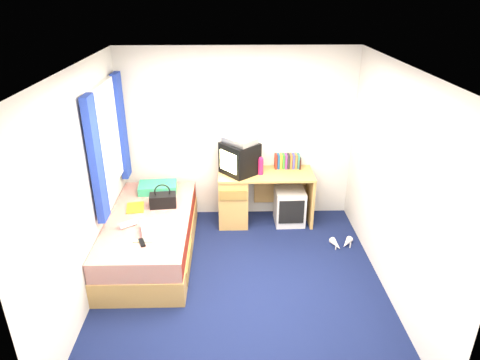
{
  "coord_description": "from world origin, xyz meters",
  "views": [
    {
      "loc": [
        -0.11,
        -3.92,
        3.09
      ],
      "look_at": [
        0.01,
        0.7,
        0.98
      ],
      "focal_mm": 32.0,
      "sensor_mm": 36.0,
      "label": 1
    }
  ],
  "objects_px": {
    "white_heels": "(341,244)",
    "handbag": "(163,200)",
    "picture_frame": "(300,163)",
    "pink_water_bottle": "(261,167)",
    "bed": "(151,236)",
    "colour_swatch_fan": "(143,241)",
    "vcr": "(240,140)",
    "water_bottle": "(128,224)",
    "storage_cube": "(289,206)",
    "crt_tv": "(240,158)",
    "desk": "(246,195)",
    "aerosol_can": "(258,165)",
    "towel": "(155,227)",
    "pillow": "(158,187)",
    "magazine": "(135,208)",
    "remote_control": "(142,243)"
  },
  "relations": [
    {
      "from": "white_heels",
      "to": "handbag",
      "type": "bearing_deg",
      "value": 176.15
    },
    {
      "from": "white_heels",
      "to": "aerosol_can",
      "type": "bearing_deg",
      "value": 145.02
    },
    {
      "from": "magazine",
      "to": "water_bottle",
      "type": "bearing_deg",
      "value": -89.0
    },
    {
      "from": "towel",
      "to": "colour_swatch_fan",
      "type": "distance_m",
      "value": 0.23
    },
    {
      "from": "magazine",
      "to": "aerosol_can",
      "type": "bearing_deg",
      "value": 21.57
    },
    {
      "from": "vcr",
      "to": "picture_frame",
      "type": "relative_size",
      "value": 2.88
    },
    {
      "from": "aerosol_can",
      "to": "bed",
      "type": "bearing_deg",
      "value": -148.48
    },
    {
      "from": "crt_tv",
      "to": "vcr",
      "type": "distance_m",
      "value": 0.25
    },
    {
      "from": "pink_water_bottle",
      "to": "bed",
      "type": "bearing_deg",
      "value": -151.72
    },
    {
      "from": "vcr",
      "to": "white_heels",
      "type": "relative_size",
      "value": 1.27
    },
    {
      "from": "aerosol_can",
      "to": "towel",
      "type": "height_order",
      "value": "aerosol_can"
    },
    {
      "from": "remote_control",
      "to": "vcr",
      "type": "bearing_deg",
      "value": 30.36
    },
    {
      "from": "desk",
      "to": "colour_swatch_fan",
      "type": "relative_size",
      "value": 5.91
    },
    {
      "from": "picture_frame",
      "to": "remote_control",
      "type": "height_order",
      "value": "picture_frame"
    },
    {
      "from": "water_bottle",
      "to": "picture_frame",
      "type": "bearing_deg",
      "value": 28.87
    },
    {
      "from": "crt_tv",
      "to": "water_bottle",
      "type": "height_order",
      "value": "crt_tv"
    },
    {
      "from": "water_bottle",
      "to": "storage_cube",
      "type": "bearing_deg",
      "value": 26.23
    },
    {
      "from": "bed",
      "to": "pillow",
      "type": "bearing_deg",
      "value": 89.5
    },
    {
      "from": "handbag",
      "to": "pink_water_bottle",
      "type": "bearing_deg",
      "value": 15.37
    },
    {
      "from": "pillow",
      "to": "picture_frame",
      "type": "relative_size",
      "value": 3.6
    },
    {
      "from": "picture_frame",
      "to": "pink_water_bottle",
      "type": "height_order",
      "value": "pink_water_bottle"
    },
    {
      "from": "desk",
      "to": "remote_control",
      "type": "xyz_separation_m",
      "value": [
        -1.18,
        -1.41,
        0.14
      ]
    },
    {
      "from": "bed",
      "to": "remote_control",
      "type": "relative_size",
      "value": 12.5
    },
    {
      "from": "handbag",
      "to": "magazine",
      "type": "xyz_separation_m",
      "value": [
        -0.35,
        -0.04,
        -0.08
      ]
    },
    {
      "from": "pink_water_bottle",
      "to": "white_heels",
      "type": "bearing_deg",
      "value": -32.33
    },
    {
      "from": "handbag",
      "to": "remote_control",
      "type": "height_order",
      "value": "handbag"
    },
    {
      "from": "handbag",
      "to": "towel",
      "type": "xyz_separation_m",
      "value": [
        -0.01,
        -0.6,
        -0.04
      ]
    },
    {
      "from": "pillow",
      "to": "storage_cube",
      "type": "height_order",
      "value": "pillow"
    },
    {
      "from": "pillow",
      "to": "aerosol_can",
      "type": "bearing_deg",
      "value": 5.95
    },
    {
      "from": "pink_water_bottle",
      "to": "crt_tv",
      "type": "bearing_deg",
      "value": 168.46
    },
    {
      "from": "crt_tv",
      "to": "towel",
      "type": "relative_size",
      "value": 1.97
    },
    {
      "from": "water_bottle",
      "to": "colour_swatch_fan",
      "type": "height_order",
      "value": "water_bottle"
    },
    {
      "from": "desk",
      "to": "water_bottle",
      "type": "relative_size",
      "value": 6.5
    },
    {
      "from": "storage_cube",
      "to": "pink_water_bottle",
      "type": "relative_size",
      "value": 2.25
    },
    {
      "from": "towel",
      "to": "water_bottle",
      "type": "distance_m",
      "value": 0.34
    },
    {
      "from": "water_bottle",
      "to": "aerosol_can",
      "type": "bearing_deg",
      "value": 34.53
    },
    {
      "from": "towel",
      "to": "white_heels",
      "type": "height_order",
      "value": "towel"
    },
    {
      "from": "picture_frame",
      "to": "colour_swatch_fan",
      "type": "relative_size",
      "value": 0.64
    },
    {
      "from": "picture_frame",
      "to": "towel",
      "type": "xyz_separation_m",
      "value": [
        -1.84,
        -1.3,
        -0.23
      ]
    },
    {
      "from": "bed",
      "to": "colour_swatch_fan",
      "type": "xyz_separation_m",
      "value": [
        0.03,
        -0.55,
        0.28
      ]
    },
    {
      "from": "pillow",
      "to": "desk",
      "type": "distance_m",
      "value": 1.22
    },
    {
      "from": "white_heels",
      "to": "storage_cube",
      "type": "bearing_deg",
      "value": 132.93
    },
    {
      "from": "magazine",
      "to": "water_bottle",
      "type": "distance_m",
      "value": 0.46
    },
    {
      "from": "bed",
      "to": "aerosol_can",
      "type": "relative_size",
      "value": 9.97
    },
    {
      "from": "aerosol_can",
      "to": "towel",
      "type": "relative_size",
      "value": 0.67
    },
    {
      "from": "storage_cube",
      "to": "colour_swatch_fan",
      "type": "xyz_separation_m",
      "value": [
        -1.79,
        -1.3,
        0.29
      ]
    },
    {
      "from": "vcr",
      "to": "water_bottle",
      "type": "bearing_deg",
      "value": -96.27
    },
    {
      "from": "bed",
      "to": "handbag",
      "type": "xyz_separation_m",
      "value": [
        0.14,
        0.26,
        0.36
      ]
    },
    {
      "from": "storage_cube",
      "to": "towel",
      "type": "xyz_separation_m",
      "value": [
        -1.69,
        -1.1,
        0.34
      ]
    },
    {
      "from": "storage_cube",
      "to": "white_heels",
      "type": "distance_m",
      "value": 0.91
    }
  ]
}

